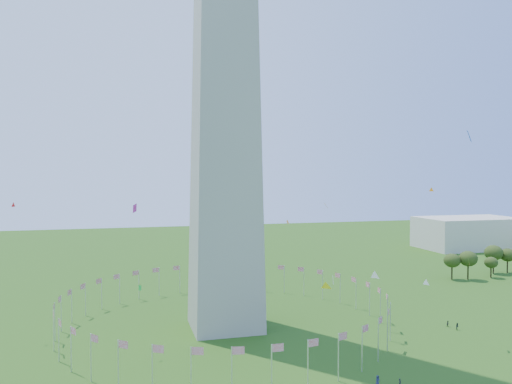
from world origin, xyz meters
TOP-DOWN VIEW (x-y plane):
  - flag_ring at (-0.00, 50.00)m, footprint 80.24×80.24m
  - gov_building_east_a at (150.00, 150.00)m, footprint 50.00×30.00m
  - kites_aloft at (15.99, 25.07)m, footprint 115.76×63.95m
  - tree_line_east at (113.82, 85.57)m, footprint 53.16×15.82m

SIDE VIEW (x-z plane):
  - flag_ring at x=0.00m, z-range 0.00..9.00m
  - tree_line_east at x=113.82m, z-range -0.58..10.27m
  - gov_building_east_a at x=150.00m, z-range 0.00..16.00m
  - kites_aloft at x=15.99m, z-range -0.82..40.85m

